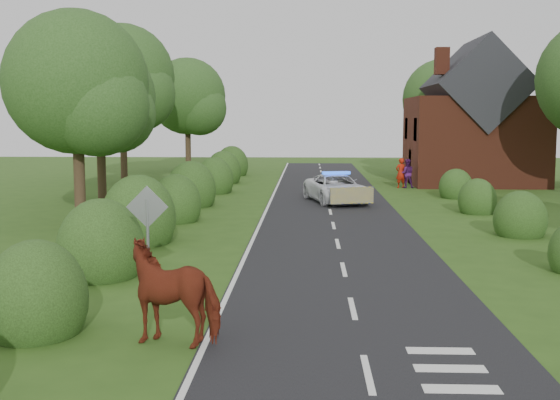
{
  "coord_description": "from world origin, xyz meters",
  "views": [
    {
      "loc": [
        -0.99,
        -15.15,
        4.2
      ],
      "look_at": [
        -2.0,
        9.58,
        1.3
      ],
      "focal_mm": 45.0,
      "sensor_mm": 36.0,
      "label": 1
    }
  ],
  "objects_px": {
    "road_sign": "(147,221)",
    "police_van": "(336,188)",
    "pedestrian_purple": "(407,174)",
    "cow": "(176,298)",
    "pedestrian_red": "(401,173)"
  },
  "relations": [
    {
      "from": "police_van",
      "to": "pedestrian_red",
      "type": "distance_m",
      "value": 8.57
    },
    {
      "from": "pedestrian_red",
      "to": "pedestrian_purple",
      "type": "bearing_deg",
      "value": 155.11
    },
    {
      "from": "cow",
      "to": "pedestrian_red",
      "type": "height_order",
      "value": "pedestrian_red"
    },
    {
      "from": "road_sign",
      "to": "police_van",
      "type": "distance_m",
      "value": 18.55
    },
    {
      "from": "road_sign",
      "to": "pedestrian_purple",
      "type": "height_order",
      "value": "road_sign"
    },
    {
      "from": "police_van",
      "to": "pedestrian_purple",
      "type": "distance_m",
      "value": 8.76
    },
    {
      "from": "cow",
      "to": "police_van",
      "type": "xyz_separation_m",
      "value": [
        3.89,
        21.98,
        -0.1
      ]
    },
    {
      "from": "road_sign",
      "to": "pedestrian_red",
      "type": "distance_m",
      "value": 26.97
    },
    {
      "from": "police_van",
      "to": "pedestrian_purple",
      "type": "relative_size",
      "value": 3.14
    },
    {
      "from": "road_sign",
      "to": "police_van",
      "type": "bearing_deg",
      "value": 73.04
    },
    {
      "from": "police_van",
      "to": "pedestrian_red",
      "type": "xyz_separation_m",
      "value": [
        4.17,
        7.49,
        0.2
      ]
    },
    {
      "from": "road_sign",
      "to": "pedestrian_purple",
      "type": "distance_m",
      "value": 27.1
    },
    {
      "from": "road_sign",
      "to": "police_van",
      "type": "xyz_separation_m",
      "value": [
        5.4,
        17.72,
        -0.95
      ]
    },
    {
      "from": "road_sign",
      "to": "cow",
      "type": "bearing_deg",
      "value": -70.49
    },
    {
      "from": "pedestrian_purple",
      "to": "police_van",
      "type": "bearing_deg",
      "value": 61.18
    }
  ]
}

